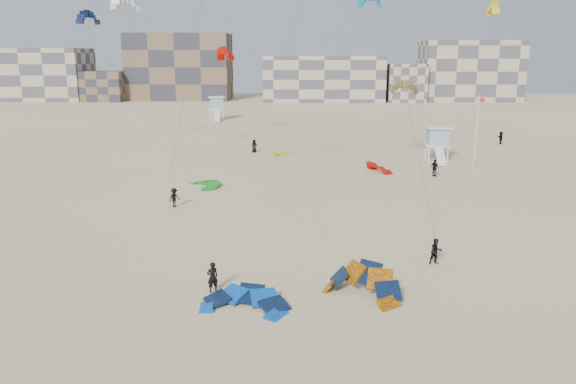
{
  "coord_description": "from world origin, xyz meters",
  "views": [
    {
      "loc": [
        4.25,
        -25.98,
        12.33
      ],
      "look_at": [
        3.45,
        6.0,
        4.48
      ],
      "focal_mm": 35.0,
      "sensor_mm": 36.0,
      "label": 1
    }
  ],
  "objects_px": {
    "kite_ground_orange": "(361,296)",
    "kite_ground_blue": "(244,308)",
    "lifeguard_tower_near": "(437,144)",
    "kitesurfer_main": "(213,277)"
  },
  "relations": [
    {
      "from": "kite_ground_orange",
      "to": "kitesurfer_main",
      "type": "bearing_deg",
      "value": -145.76
    },
    {
      "from": "lifeguard_tower_near",
      "to": "kite_ground_blue",
      "type": "bearing_deg",
      "value": -111.84
    },
    {
      "from": "kite_ground_orange",
      "to": "lifeguard_tower_near",
      "type": "distance_m",
      "value": 41.42
    },
    {
      "from": "kite_ground_orange",
      "to": "lifeguard_tower_near",
      "type": "relative_size",
      "value": 0.78
    },
    {
      "from": "kite_ground_blue",
      "to": "kitesurfer_main",
      "type": "distance_m",
      "value": 2.8
    },
    {
      "from": "kite_ground_orange",
      "to": "kite_ground_blue",
      "type": "bearing_deg",
      "value": -128.57
    },
    {
      "from": "kite_ground_blue",
      "to": "lifeguard_tower_near",
      "type": "height_order",
      "value": "lifeguard_tower_near"
    },
    {
      "from": "kite_ground_blue",
      "to": "kitesurfer_main",
      "type": "height_order",
      "value": "kitesurfer_main"
    },
    {
      "from": "kitesurfer_main",
      "to": "lifeguard_tower_near",
      "type": "bearing_deg",
      "value": -146.24
    },
    {
      "from": "kite_ground_orange",
      "to": "kitesurfer_main",
      "type": "height_order",
      "value": "kite_ground_orange"
    }
  ]
}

